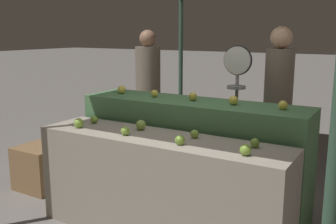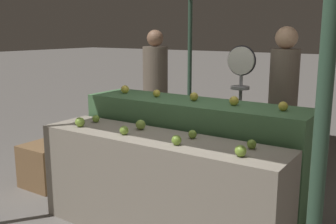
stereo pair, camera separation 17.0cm
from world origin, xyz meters
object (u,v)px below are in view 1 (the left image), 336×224
Objects in this scene: person_vendor_at_scale at (278,95)px; person_customer_left at (148,83)px; produce_scale at (237,85)px; wooden_crate_side at (42,167)px.

person_vendor_at_scale is 1.02× the size of person_customer_left.
produce_scale is at bearing 144.29° from person_customer_left.
person_vendor_at_scale is 3.69× the size of wooden_crate_side.
person_vendor_at_scale is 2.02m from person_customer_left.
wooden_crate_side is at bearing 68.56° from person_customer_left.
person_customer_left is (-1.62, 0.70, -0.16)m from produce_scale.
person_customer_left is at bearing -10.39° from person_vendor_at_scale.
person_vendor_at_scale reaches higher than produce_scale.
wooden_crate_side is (-1.91, -1.06, -0.95)m from produce_scale.
wooden_crate_side is at bearing 31.91° from person_vendor_at_scale.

